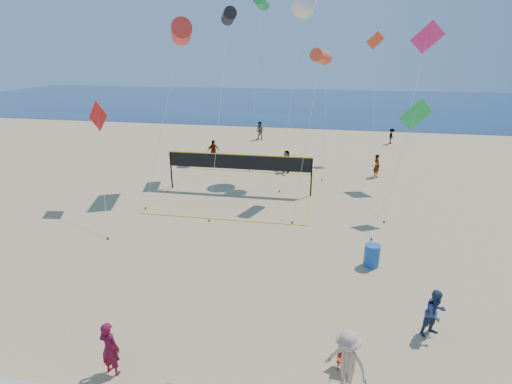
% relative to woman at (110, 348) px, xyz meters
% --- Properties ---
extents(ground, '(120.00, 120.00, 0.00)m').
position_rel_woman_xyz_m(ground, '(2.67, 1.58, -0.84)').
color(ground, tan).
rests_on(ground, ground).
extents(ocean, '(140.00, 50.00, 0.03)m').
position_rel_woman_xyz_m(ocean, '(2.67, 63.58, -0.83)').
color(ocean, navy).
rests_on(ocean, ground).
extents(woman, '(0.68, 0.50, 1.68)m').
position_rel_woman_xyz_m(woman, '(0.00, 0.00, 0.00)').
color(woman, maroon).
rests_on(woman, ground).
extents(bystander_a, '(0.99, 0.93, 1.61)m').
position_rel_woman_xyz_m(bystander_a, '(9.25, 3.47, -0.04)').
color(bystander_a, navy).
rests_on(bystander_a, ground).
extents(bystander_b, '(1.41, 1.20, 1.89)m').
position_rel_woman_xyz_m(bystander_b, '(6.45, 0.61, 0.10)').
color(bystander_b, tan).
rests_on(bystander_b, ground).
extents(far_person_0, '(1.11, 1.08, 1.86)m').
position_rel_woman_xyz_m(far_person_0, '(-3.73, 22.22, 0.09)').
color(far_person_0, gray).
rests_on(far_person_0, ground).
extents(far_person_1, '(1.35, 1.49, 1.65)m').
position_rel_woman_xyz_m(far_person_1, '(2.39, 20.70, -0.01)').
color(far_person_1, gray).
rests_on(far_person_1, ground).
extents(far_person_2, '(0.62, 0.72, 1.67)m').
position_rel_woman_xyz_m(far_person_2, '(8.92, 20.71, -0.01)').
color(far_person_2, gray).
rests_on(far_person_2, ground).
extents(far_person_3, '(1.06, 0.93, 1.85)m').
position_rel_woman_xyz_m(far_person_3, '(-1.62, 31.58, 0.08)').
color(far_person_3, gray).
rests_on(far_person_3, ground).
extents(far_person_4, '(0.87, 1.10, 1.48)m').
position_rel_woman_xyz_m(far_person_4, '(11.30, 32.27, -0.10)').
color(far_person_4, gray).
rests_on(far_person_4, ground).
extents(camp_chair, '(0.56, 0.68, 1.06)m').
position_rel_woman_xyz_m(camp_chair, '(6.50, 1.45, -0.30)').
color(camp_chair, '#AE2C13').
rests_on(camp_chair, ground).
extents(trash_barrel, '(0.80, 0.80, 0.97)m').
position_rel_woman_xyz_m(trash_barrel, '(7.64, 7.59, -0.36)').
color(trash_barrel, '#1955A8').
rests_on(trash_barrel, ground).
extents(volleyball_net, '(9.49, 9.35, 2.50)m').
position_rel_woman_xyz_m(volleyball_net, '(-0.03, 15.67, 0.88)').
color(volleyball_net, black).
rests_on(volleyball_net, ground).
extents(kite_0, '(2.21, 6.44, 10.48)m').
position_rel_woman_xyz_m(kite_0, '(-3.70, 16.55, 8.84)').
color(kite_0, '#F53229').
rests_on(kite_0, ground).
extents(kite_1, '(2.02, 10.81, 11.39)m').
position_rel_woman_xyz_m(kite_1, '(-1.73, 20.38, 9.97)').
color(kite_1, black).
rests_on(kite_1, ground).
extents(kite_2, '(1.53, 5.89, 8.79)m').
position_rel_woman_xyz_m(kite_2, '(4.74, 16.21, 7.45)').
color(kite_2, '#F54E24').
rests_on(kite_2, ground).
extents(kite_3, '(3.44, 4.96, 6.08)m').
position_rel_woman_xyz_m(kite_3, '(-7.15, 12.06, 4.13)').
color(kite_3, red).
rests_on(kite_3, ground).
extents(kite_4, '(2.88, 4.06, 6.37)m').
position_rel_woman_xyz_m(kite_4, '(9.75, 13.78, 4.44)').
color(kite_4, green).
rests_on(kite_4, ground).
extents(kite_5, '(3.59, 8.80, 10.46)m').
position_rel_woman_xyz_m(kite_5, '(11.10, 20.46, 8.20)').
color(kite_5, '#F02870').
rests_on(kite_5, ground).
extents(kite_6, '(2.26, 6.40, 12.40)m').
position_rel_woman_xyz_m(kite_6, '(3.19, 21.33, 10.68)').
color(kite_6, white).
rests_on(kite_6, ground).
extents(kite_8, '(1.03, 7.78, 13.01)m').
position_rel_woman_xyz_m(kite_8, '(-0.71, 26.91, 11.52)').
color(kite_8, green).
rests_on(kite_8, ground).
extents(kite_9, '(1.41, 3.15, 10.08)m').
position_rel_woman_xyz_m(kite_9, '(8.50, 26.30, 7.85)').
color(kite_9, '#F54E24').
rests_on(kite_9, ground).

